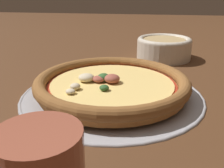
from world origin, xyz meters
TOP-DOWN VIEW (x-y plane):
  - ground_plane at (0.00, 0.00)m, footprint 3.00×3.00m
  - pizza_tray at (0.00, 0.00)m, footprint 0.35×0.35m
  - pizza at (-0.00, 0.00)m, footprint 0.30×0.30m
  - bowl_near at (0.30, -0.11)m, footprint 0.16×0.16m

SIDE VIEW (x-z plane):
  - ground_plane at x=0.00m, z-range 0.00..0.00m
  - pizza_tray at x=0.00m, z-range 0.00..0.01m
  - pizza at x=0.00m, z-range 0.01..0.04m
  - bowl_near at x=0.30m, z-range 0.00..0.06m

